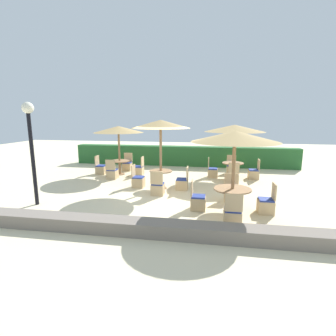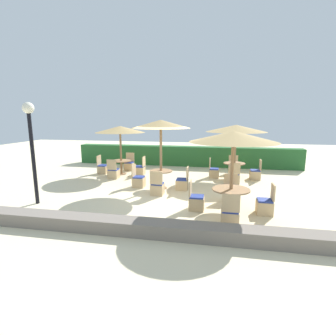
% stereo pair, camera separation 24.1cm
% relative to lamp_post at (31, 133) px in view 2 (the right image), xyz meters
% --- Properties ---
extents(ground_plane, '(40.00, 40.00, 0.00)m').
position_rel_lamp_post_xyz_m(ground_plane, '(4.02, 1.79, -2.35)').
color(ground_plane, beige).
extents(hedge_row, '(13.00, 0.70, 1.14)m').
position_rel_lamp_post_xyz_m(hedge_row, '(4.02, 7.79, -1.78)').
color(hedge_row, '#28602D').
rests_on(hedge_row, ground_plane).
extents(stone_border, '(10.00, 0.56, 0.35)m').
position_rel_lamp_post_xyz_m(stone_border, '(4.02, -1.60, -2.18)').
color(stone_border, slate).
rests_on(stone_border, ground_plane).
extents(lamp_post, '(0.36, 0.36, 3.32)m').
position_rel_lamp_post_xyz_m(lamp_post, '(0.00, 0.00, 0.00)').
color(lamp_post, black).
rests_on(lamp_post, ground_plane).
extents(parasol_back_right, '(2.76, 2.76, 2.50)m').
position_rel_lamp_post_xyz_m(parasol_back_right, '(6.68, 5.00, -0.02)').
color(parasol_back_right, '#93704C').
rests_on(parasol_back_right, ground_plane).
extents(round_table_back_right, '(1.00, 1.00, 0.73)m').
position_rel_lamp_post_xyz_m(round_table_back_right, '(6.68, 5.00, -1.79)').
color(round_table_back_right, '#93704C').
rests_on(round_table_back_right, ground_plane).
extents(patio_chair_back_right_east, '(0.46, 0.46, 0.93)m').
position_rel_lamp_post_xyz_m(patio_chair_back_right_east, '(7.65, 4.96, -2.09)').
color(patio_chair_back_right_east, tan).
rests_on(patio_chair_back_right_east, ground_plane).
extents(patio_chair_back_right_north, '(0.46, 0.46, 0.93)m').
position_rel_lamp_post_xyz_m(patio_chair_back_right_north, '(6.69, 5.95, -2.09)').
color(patio_chair_back_right_north, tan).
rests_on(patio_chair_back_right_north, ground_plane).
extents(patio_chair_back_right_south, '(0.46, 0.46, 0.93)m').
position_rel_lamp_post_xyz_m(patio_chair_back_right_south, '(6.64, 4.03, -2.09)').
color(patio_chair_back_right_south, tan).
rests_on(patio_chair_back_right_south, ground_plane).
extents(patio_chair_back_right_west, '(0.46, 0.46, 0.93)m').
position_rel_lamp_post_xyz_m(patio_chair_back_right_west, '(5.74, 4.95, -2.09)').
color(patio_chair_back_right_west, tan).
rests_on(patio_chair_back_right_west, ground_plane).
extents(parasol_center, '(2.32, 2.32, 2.75)m').
position_rel_lamp_post_xyz_m(parasol_center, '(3.68, 2.62, 0.22)').
color(parasol_center, '#93704C').
rests_on(parasol_center, ground_plane).
extents(round_table_center, '(0.91, 0.91, 0.74)m').
position_rel_lamp_post_xyz_m(round_table_center, '(3.68, 2.62, -1.80)').
color(round_table_center, '#93704C').
rests_on(round_table_center, ground_plane).
extents(patio_chair_center_south, '(0.46, 0.46, 0.93)m').
position_rel_lamp_post_xyz_m(patio_chair_center_south, '(3.74, 1.72, -2.09)').
color(patio_chair_center_south, tan).
rests_on(patio_chair_center_south, ground_plane).
extents(patio_chair_center_east, '(0.46, 0.46, 0.93)m').
position_rel_lamp_post_xyz_m(patio_chair_center_east, '(4.57, 2.58, -2.09)').
color(patio_chair_center_east, tan).
rests_on(patio_chair_center_east, ground_plane).
extents(patio_chair_center_west, '(0.46, 0.46, 0.93)m').
position_rel_lamp_post_xyz_m(patio_chair_center_west, '(2.72, 2.65, -2.09)').
color(patio_chair_center_west, tan).
rests_on(patio_chair_center_west, ground_plane).
extents(parasol_back_left, '(2.44, 2.44, 2.41)m').
position_rel_lamp_post_xyz_m(parasol_back_left, '(1.15, 4.83, -0.11)').
color(parasol_back_left, '#93704C').
rests_on(parasol_back_left, ground_plane).
extents(round_table_back_left, '(1.01, 1.01, 0.70)m').
position_rel_lamp_post_xyz_m(round_table_back_left, '(1.15, 4.83, -1.81)').
color(round_table_back_left, '#93704C').
rests_on(round_table_back_left, ground_plane).
extents(patio_chair_back_left_north, '(0.46, 0.46, 0.93)m').
position_rel_lamp_post_xyz_m(patio_chair_back_left_north, '(1.20, 5.86, -2.09)').
color(patio_chair_back_left_north, tan).
rests_on(patio_chair_back_left_north, ground_plane).
extents(patio_chair_back_left_west, '(0.46, 0.46, 0.93)m').
position_rel_lamp_post_xyz_m(patio_chair_back_left_west, '(0.16, 4.79, -2.09)').
color(patio_chair_back_left_west, tan).
rests_on(patio_chair_back_left_west, ground_plane).
extents(patio_chair_back_left_east, '(0.46, 0.46, 0.93)m').
position_rel_lamp_post_xyz_m(patio_chair_back_left_east, '(2.13, 4.86, -2.09)').
color(patio_chair_back_left_east, tan).
rests_on(patio_chair_back_left_east, ground_plane).
extents(patio_chair_back_left_south, '(0.46, 0.46, 0.93)m').
position_rel_lamp_post_xyz_m(patio_chair_back_left_south, '(1.12, 3.89, -2.09)').
color(patio_chair_back_left_south, tan).
rests_on(patio_chair_back_left_south, ground_plane).
extents(parasol_front_right, '(2.59, 2.59, 2.46)m').
position_rel_lamp_post_xyz_m(parasol_front_right, '(6.34, 0.41, -0.06)').
color(parasol_front_right, '#93704C').
rests_on(parasol_front_right, ground_plane).
extents(round_table_front_right, '(1.13, 1.13, 0.73)m').
position_rel_lamp_post_xyz_m(round_table_front_right, '(6.34, 0.41, -1.77)').
color(round_table_front_right, '#93704C').
rests_on(round_table_front_right, ground_plane).
extents(patio_chair_front_right_south, '(0.46, 0.46, 0.93)m').
position_rel_lamp_post_xyz_m(patio_chair_front_right_south, '(6.29, -0.65, -2.09)').
color(patio_chair_front_right_south, tan).
rests_on(patio_chair_front_right_south, ground_plane).
extents(patio_chair_front_right_east, '(0.46, 0.46, 0.93)m').
position_rel_lamp_post_xyz_m(patio_chair_front_right_east, '(7.36, 0.43, -2.09)').
color(patio_chair_front_right_east, tan).
rests_on(patio_chair_front_right_east, ground_plane).
extents(patio_chair_front_right_west, '(0.46, 0.46, 0.93)m').
position_rel_lamp_post_xyz_m(patio_chair_front_right_west, '(5.30, 0.41, -2.09)').
color(patio_chair_front_right_west, tan).
rests_on(patio_chair_front_right_west, ground_plane).
extents(patio_chair_front_right_north, '(0.46, 0.46, 0.93)m').
position_rel_lamp_post_xyz_m(patio_chair_front_right_north, '(6.38, 1.46, -2.09)').
color(patio_chair_front_right_north, tan).
rests_on(patio_chair_front_right_north, ground_plane).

